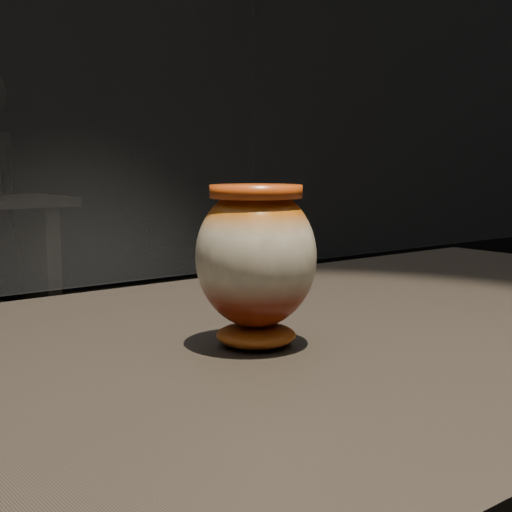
{
  "coord_description": "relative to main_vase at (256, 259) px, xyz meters",
  "views": [
    {
      "loc": [
        -0.41,
        -0.63,
        1.11
      ],
      "look_at": [
        0.07,
        -0.02,
        1.0
      ],
      "focal_mm": 50.0,
      "sensor_mm": 36.0,
      "label": 1
    }
  ],
  "objects": [
    {
      "name": "main_vase",
      "position": [
        0.0,
        0.0,
        0.0
      ],
      "size": [
        0.17,
        0.17,
        0.18
      ],
      "rotation": [
        0.0,
        0.0,
        0.3
      ],
      "color": "maroon",
      "rests_on": "display_plinth"
    }
  ]
}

